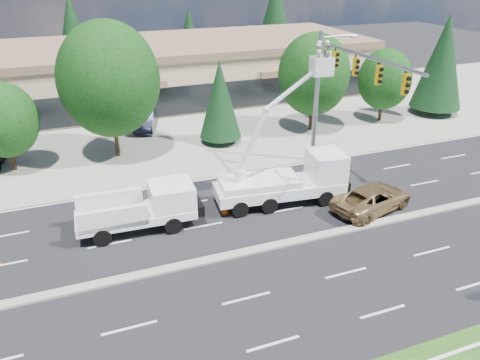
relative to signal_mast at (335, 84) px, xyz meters
name	(u,v)px	position (x,y,z in m)	size (l,w,h in m)	color
ground	(222,258)	(-10.03, -7.04, -6.06)	(140.00, 140.00, 0.00)	black
concrete_apron	(146,129)	(-10.03, 12.96, -6.05)	(140.00, 22.00, 0.01)	gray
road_median	(222,257)	(-10.03, -7.04, -6.00)	(120.00, 0.55, 0.12)	gray
strip_mall	(125,71)	(-10.03, 22.93, -3.23)	(50.40, 15.40, 5.50)	tan
tree_front_c	(4,120)	(-20.03, 7.96, -2.49)	(4.40, 4.40, 6.11)	#332114
tree_front_d	(109,80)	(-13.03, 7.96, -0.39)	(6.97, 6.97, 9.68)	#332114
tree_front_e	(220,100)	(-5.03, 7.96, -2.62)	(3.26, 3.26, 6.42)	#332114
tree_front_f	(314,74)	(2.97, 7.96, -1.36)	(5.79, 5.79, 8.03)	#332114
tree_front_g	(385,79)	(9.97, 7.96, -2.36)	(4.55, 4.55, 6.32)	#332114
tree_front_h	(442,62)	(15.97, 7.96, -1.27)	(4.53, 4.53, 8.92)	#332114
tree_back_b	(73,33)	(-14.03, 34.96, -0.95)	(4.83, 4.83, 9.51)	#332114
tree_back_c	(189,36)	(-0.03, 34.96, -2.03)	(3.81, 3.81, 7.50)	#332114
tree_back_d	(275,16)	(11.97, 34.96, -0.08)	(5.65, 5.65, 11.14)	#332114
signal_mast	(335,84)	(0.00, 0.00, 0.00)	(2.76, 10.16, 9.00)	gray
utility_pickup	(145,212)	(-12.98, -2.86, -5.07)	(6.29, 2.65, 2.38)	white
bucket_truck	(292,171)	(-4.28, -2.93, -4.07)	(7.88, 3.19, 9.34)	white
traffic_cone_b	(171,223)	(-11.72, -3.47, -5.72)	(0.40, 0.40, 0.70)	#EB4B07
traffic_cone_c	(225,208)	(-8.43, -2.91, -5.72)	(0.40, 0.40, 0.70)	#EB4B07
traffic_cone_d	(333,196)	(-1.89, -3.85, -5.72)	(0.40, 0.40, 0.70)	#EB4B07
minivan	(372,198)	(-0.35, -5.53, -5.34)	(2.39, 5.18, 1.44)	olive
parked_car_east	(145,120)	(-10.03, 13.17, -5.30)	(1.60, 4.58, 1.51)	black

